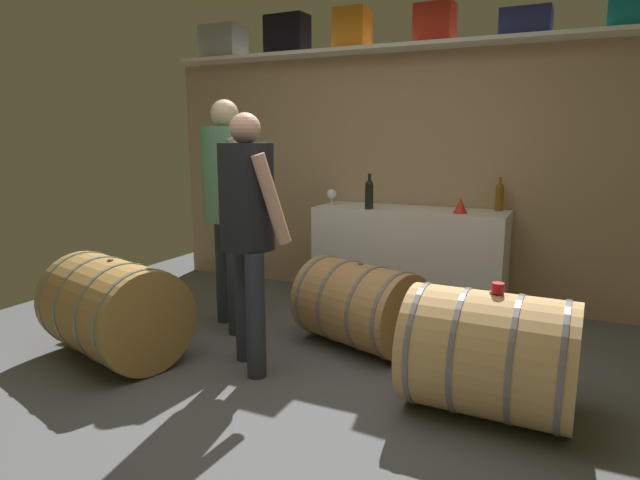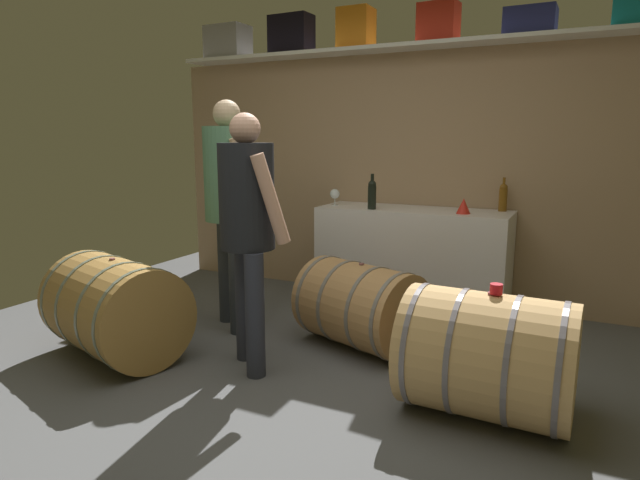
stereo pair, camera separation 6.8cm
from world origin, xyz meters
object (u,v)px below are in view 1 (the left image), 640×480
Objects in this scene: work_cabinet at (409,258)px; winemaker_pouring at (228,191)px; visitor_tasting at (248,216)px; toolcase_red at (435,24)px; wine_bottle_amber at (499,196)px; tasting_cup at (498,288)px; toolcase_navy at (526,23)px; wine_bottle_dark at (369,194)px; wine_glass at (332,194)px; wine_barrel_flank at (360,305)px; red_funnel at (461,206)px; toolcase_teal at (632,7)px; wine_barrel_near at (489,354)px; toolcase_orange at (352,29)px; wine_barrel_far at (114,309)px; toolcase_black at (287,35)px; toolcase_grey at (223,42)px.

work_cabinet is 1.66m from winemaker_pouring.
visitor_tasting is at bearing -108.44° from work_cabinet.
toolcase_red is 1.50m from wine_bottle_amber.
work_cabinet reaches higher than tasting_cup.
toolcase_navy is 5.79× the size of tasting_cup.
wine_bottle_dark is 0.40m from wine_glass.
wine_bottle_amber is 0.29× the size of wine_barrel_flank.
red_funnel is (-0.26, -0.28, -0.06)m from wine_bottle_amber.
wine_bottle_dark is at bearing -175.57° from red_funnel.
toolcase_teal is at bearing 57.47° from wine_barrel_flank.
winemaker_pouring is at bearing 166.54° from wine_barrel_near.
wine_barrel_near is 1.13m from wine_barrel_flank.
wine_bottle_dark is (-1.00, -0.34, 0.01)m from wine_bottle_amber.
wine_bottle_amber is (-0.81, -0.00, -1.37)m from toolcase_teal.
wine_barrel_near is at bearing 23.47° from winemaker_pouring.
toolcase_orange is 0.72m from toolcase_red.
tasting_cup is at bearing 23.63° from winemaker_pouring.
wine_barrel_far is (-1.88, -1.80, -0.58)m from red_funnel.
toolcase_navy is 0.35× the size of wine_barrel_far.
red_funnel is at bearing -7.96° from toolcase_black.
toolcase_black is at bearing 159.95° from wine_bottle_dark.
work_cabinet is 1.00× the size of visitor_tasting.
toolcase_grey reaches higher than wine_barrel_far.
wine_barrel_flank is at bearing -65.13° from toolcase_orange.
toolcase_grey is 2.18m from wine_bottle_dark.
wine_bottle_dark is 1.21m from winemaker_pouring.
toolcase_navy is 0.21× the size of winemaker_pouring.
wine_barrel_flank is 15.14× the size of tasting_cup.
toolcase_orange reaches higher than red_funnel.
winemaker_pouring is at bearing -130.35° from wine_bottle_dark.
toolcase_black is 2.32m from work_cabinet.
toolcase_red is at bearing 1.70° from toolcase_black.
wine_bottle_dark is (0.95, -0.35, -1.39)m from toolcase_black.
toolcase_navy reaches higher than wine_barrel_near.
red_funnel is (0.33, -0.29, -1.44)m from toolcase_red.
toolcase_navy reaches higher than wine_glass.
wine_barrel_near is (2.16, -1.81, -2.04)m from toolcase_black.
toolcase_teal is at bearing -0.14° from toolcase_orange.
wine_barrel_flank is 1.05m from visitor_tasting.
toolcase_grey is 3.95m from wine_barrel_near.
toolcase_grey is 0.25× the size of work_cabinet.
toolcase_navy reaches higher than tasting_cup.
toolcase_orange is 0.20× the size of winemaker_pouring.
winemaker_pouring is at bearing -53.93° from toolcase_grey.
toolcase_grey is 3.79m from tasting_cup.
toolcase_navy reaches higher than wine_barrel_far.
visitor_tasting is at bearing -122.42° from red_funnel.
wine_barrel_far is 2.41m from tasting_cup.
toolcase_red is (2.07, 0.00, -0.00)m from toolcase_grey.
wine_bottle_amber is 0.32× the size of wine_barrel_near.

